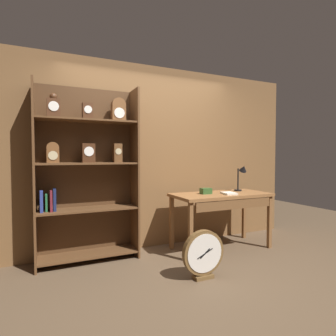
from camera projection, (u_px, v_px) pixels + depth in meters
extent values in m
plane|color=brown|center=(196.00, 283.00, 2.87)|extent=(10.00, 10.00, 0.00)
cube|color=brown|center=(149.00, 157.00, 4.03)|extent=(4.80, 0.05, 2.60)
cube|color=brown|center=(34.00, 175.00, 3.19)|extent=(0.02, 0.37, 2.18)
cube|color=brown|center=(135.00, 173.00, 3.69)|extent=(0.03, 0.37, 2.18)
cube|color=#4B2F1A|center=(86.00, 173.00, 3.60)|extent=(1.23, 0.01, 2.18)
cube|color=brown|center=(89.00, 254.00, 3.48)|extent=(1.18, 0.35, 0.02)
cube|color=brown|center=(88.00, 209.00, 3.46)|extent=(1.18, 0.35, 0.02)
cube|color=brown|center=(88.00, 163.00, 3.44)|extent=(1.18, 0.35, 0.02)
cube|color=brown|center=(87.00, 121.00, 3.41)|extent=(1.18, 0.35, 0.02)
cube|color=#472816|center=(54.00, 108.00, 3.24)|extent=(0.15, 0.09, 0.22)
sphere|color=#472816|center=(53.00, 97.00, 3.23)|extent=(0.08, 0.08, 0.08)
cylinder|color=white|center=(54.00, 106.00, 3.20)|extent=(0.11, 0.01, 0.11)
cube|color=brown|center=(53.00, 156.00, 3.28)|extent=(0.14, 0.11, 0.15)
cylinder|color=brown|center=(53.00, 148.00, 3.28)|extent=(0.14, 0.11, 0.14)
cylinder|color=#C6B78C|center=(53.00, 155.00, 3.23)|extent=(0.10, 0.01, 0.10)
cube|color=#472816|center=(87.00, 111.00, 3.39)|extent=(0.12, 0.11, 0.20)
cylinder|color=white|center=(88.00, 109.00, 3.34)|extent=(0.09, 0.01, 0.09)
cube|color=#472816|center=(88.00, 153.00, 3.45)|extent=(0.15, 0.09, 0.24)
cylinder|color=white|center=(89.00, 151.00, 3.40)|extent=(0.12, 0.01, 0.12)
cube|color=brown|center=(118.00, 115.00, 3.59)|extent=(0.18, 0.11, 0.18)
cylinder|color=brown|center=(118.00, 105.00, 3.59)|extent=(0.18, 0.11, 0.18)
cylinder|color=white|center=(120.00, 113.00, 3.54)|extent=(0.13, 0.01, 0.13)
cube|color=brown|center=(117.00, 153.00, 3.60)|extent=(0.10, 0.11, 0.24)
cylinder|color=#C6B78C|center=(119.00, 151.00, 3.55)|extent=(0.08, 0.01, 0.08)
cube|color=navy|center=(41.00, 201.00, 3.22)|extent=(0.03, 0.15, 0.25)
cube|color=#236638|center=(46.00, 203.00, 3.27)|extent=(0.02, 0.12, 0.20)
cube|color=maroon|center=(51.00, 201.00, 3.26)|extent=(0.03, 0.14, 0.24)
cube|color=#19234C|center=(54.00, 200.00, 3.31)|extent=(0.03, 0.17, 0.26)
cube|color=brown|center=(221.00, 195.00, 3.95)|extent=(1.39, 0.65, 0.04)
cube|color=brown|center=(191.00, 232.00, 3.45)|extent=(0.05, 0.05, 0.74)
cube|color=brown|center=(269.00, 222.00, 3.99)|extent=(0.05, 0.05, 0.74)
cube|color=brown|center=(172.00, 223.00, 3.95)|extent=(0.05, 0.05, 0.74)
cube|color=brown|center=(244.00, 215.00, 4.49)|extent=(0.05, 0.05, 0.74)
cube|color=brown|center=(234.00, 204.00, 3.68)|extent=(1.18, 0.03, 0.12)
cylinder|color=black|center=(238.00, 190.00, 4.24)|extent=(0.11, 0.11, 0.02)
cylinder|color=black|center=(238.00, 179.00, 4.23)|extent=(0.02, 0.02, 0.32)
cone|color=black|center=(243.00, 168.00, 4.20)|extent=(0.14, 0.16, 0.14)
cube|color=#2D5123|center=(206.00, 191.00, 3.90)|extent=(0.15, 0.10, 0.08)
cube|color=silver|center=(229.00, 193.00, 3.87)|extent=(0.19, 0.24, 0.02)
cube|color=brown|center=(203.00, 276.00, 2.99)|extent=(0.22, 0.11, 0.04)
cylinder|color=brown|center=(203.00, 252.00, 2.98)|extent=(0.48, 0.06, 0.48)
cylinder|color=silver|center=(205.00, 253.00, 2.95)|extent=(0.41, 0.01, 0.41)
cube|color=black|center=(205.00, 254.00, 2.95)|extent=(0.12, 0.01, 0.10)
cube|color=black|center=(205.00, 254.00, 2.95)|extent=(0.19, 0.01, 0.09)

